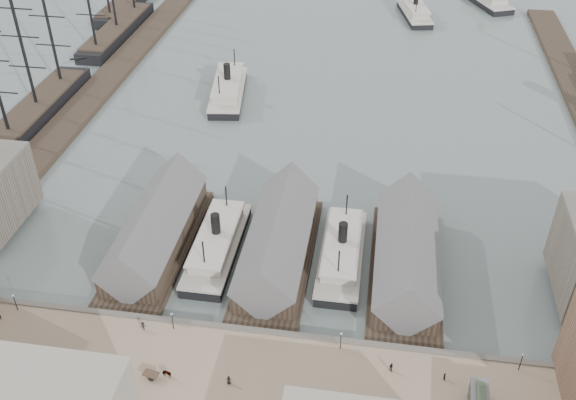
# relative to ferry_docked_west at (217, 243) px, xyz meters

# --- Properties ---
(ground) EXTENTS (900.00, 900.00, 0.00)m
(ground) POSITION_rel_ferry_docked_west_xyz_m (13.00, -17.19, -2.46)
(ground) COLOR #566463
(ground) RESTS_ON ground
(seawall) EXTENTS (180.00, 1.20, 2.30)m
(seawall) POSITION_rel_ferry_docked_west_xyz_m (13.00, -22.39, -1.31)
(seawall) COLOR #59544C
(seawall) RESTS_ON ground
(west_wharf) EXTENTS (10.00, 220.00, 1.60)m
(west_wharf) POSITION_rel_ferry_docked_west_xyz_m (-55.00, 82.81, -1.66)
(west_wharf) COLOR #2D231C
(west_wharf) RESTS_ON ground
(ferry_shed_west) EXTENTS (14.00, 42.00, 12.60)m
(ferry_shed_west) POSITION_rel_ferry_docked_west_xyz_m (-13.00, -0.31, 2.18)
(ferry_shed_west) COLOR #2D231C
(ferry_shed_west) RESTS_ON ground
(ferry_shed_center) EXTENTS (14.00, 42.00, 12.60)m
(ferry_shed_center) POSITION_rel_ferry_docked_west_xyz_m (13.00, -0.31, 2.18)
(ferry_shed_center) COLOR #2D231C
(ferry_shed_center) RESTS_ON ground
(ferry_shed_east) EXTENTS (14.00, 42.00, 12.60)m
(ferry_shed_east) POSITION_rel_ferry_docked_west_xyz_m (39.00, -0.31, 2.18)
(ferry_shed_east) COLOR #2D231C
(ferry_shed_east) RESTS_ON ground
(lamp_post_far_w) EXTENTS (0.44, 0.44, 3.92)m
(lamp_post_far_w) POSITION_rel_ferry_docked_west_xyz_m (-32.00, -24.19, 2.26)
(lamp_post_far_w) COLOR black
(lamp_post_far_w) RESTS_ON quay
(lamp_post_near_w) EXTENTS (0.44, 0.44, 3.92)m
(lamp_post_near_w) POSITION_rel_ferry_docked_west_xyz_m (-2.00, -24.19, 2.26)
(lamp_post_near_w) COLOR black
(lamp_post_near_w) RESTS_ON quay
(lamp_post_near_e) EXTENTS (0.44, 0.44, 3.92)m
(lamp_post_near_e) POSITION_rel_ferry_docked_west_xyz_m (28.00, -24.19, 2.26)
(lamp_post_near_e) COLOR black
(lamp_post_near_e) RESTS_ON quay
(lamp_post_far_e) EXTENTS (0.44, 0.44, 3.92)m
(lamp_post_far_e) POSITION_rel_ferry_docked_west_xyz_m (58.00, -24.19, 2.26)
(lamp_post_far_e) COLOR black
(lamp_post_far_e) RESTS_ON quay
(ferry_docked_west) EXTENTS (8.81, 29.36, 10.49)m
(ferry_docked_west) POSITION_rel_ferry_docked_west_xyz_m (0.00, 0.00, 0.00)
(ferry_docked_west) COLOR black
(ferry_docked_west) RESTS_ON ground
(ferry_docked_east) EXTENTS (8.63, 28.75, 10.27)m
(ferry_docked_east) POSITION_rel_ferry_docked_west_xyz_m (26.00, 1.37, -0.05)
(ferry_docked_east) COLOR black
(ferry_docked_east) RESTS_ON ground
(ferry_open_near) EXTENTS (13.54, 32.24, 11.16)m
(ferry_open_near) POSITION_rel_ferry_docked_west_xyz_m (-14.69, 72.13, 0.16)
(ferry_open_near) COLOR black
(ferry_open_near) RESTS_ON ground
(ferry_open_mid) EXTENTS (14.56, 29.54, 10.13)m
(ferry_open_mid) POSITION_rel_ferry_docked_west_xyz_m (41.48, 151.02, -0.08)
(ferry_open_mid) COLOR black
(ferry_open_mid) RESTS_ON ground
(sailing_ship_near) EXTENTS (9.78, 67.40, 40.22)m
(sailing_ship_near) POSITION_rel_ferry_docked_west_xyz_m (-65.63, 43.36, 0.50)
(sailing_ship_near) COLOR black
(sailing_ship_near) RESTS_ON ground
(sailing_ship_mid) EXTENTS (9.33, 53.93, 38.37)m
(sailing_ship_mid) POSITION_rel_ferry_docked_west_xyz_m (-66.04, 113.98, 0.29)
(sailing_ship_mid) COLOR black
(sailing_ship_mid) RESTS_ON ground
(sailing_ship_far) EXTENTS (9.32, 51.76, 38.30)m
(sailing_ship_far) POSITION_rel_ferry_docked_west_xyz_m (-73.44, 144.31, 0.31)
(sailing_ship_far) COLOR black
(sailing_ship_far) RESTS_ON ground
(horse_cart_left) EXTENTS (4.80, 2.81, 1.55)m
(horse_cart_left) POSITION_rel_ferry_docked_west_xyz_m (-25.72, -34.84, 0.34)
(horse_cart_left) COLOR black
(horse_cart_left) RESTS_ON quay
(horse_cart_center) EXTENTS (5.01, 2.12, 1.64)m
(horse_cart_center) POSITION_rel_ferry_docked_west_xyz_m (-0.56, -34.98, 0.37)
(horse_cart_center) COLOR black
(horse_cart_center) RESTS_ON quay
(pedestrian_1) EXTENTS (0.80, 0.93, 1.65)m
(pedestrian_1) POSITION_rel_ferry_docked_west_xyz_m (-23.63, -35.47, 0.37)
(pedestrian_1) COLOR black
(pedestrian_1) RESTS_ON quay
(pedestrian_2) EXTENTS (1.31, 1.06, 1.76)m
(pedestrian_2) POSITION_rel_ferry_docked_west_xyz_m (-7.27, -25.19, 0.42)
(pedestrian_2) COLOR black
(pedestrian_2) RESTS_ON quay
(pedestrian_4) EXTENTS (0.97, 0.75, 1.75)m
(pedestrian_4) POSITION_rel_ferry_docked_west_xyz_m (10.60, -34.48, 0.42)
(pedestrian_4) COLOR black
(pedestrian_4) RESTS_ON quay
(pedestrian_6) EXTENTS (1.07, 1.03, 1.74)m
(pedestrian_6) POSITION_rel_ferry_docked_west_xyz_m (36.80, -27.63, 0.41)
(pedestrian_6) COLOR black
(pedestrian_6) RESTS_ON quay
(pedestrian_8) EXTENTS (0.48, 0.95, 1.57)m
(pedestrian_8) POSITION_rel_ferry_docked_west_xyz_m (45.54, -28.22, 0.33)
(pedestrian_8) COLOR black
(pedestrian_8) RESTS_ON quay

